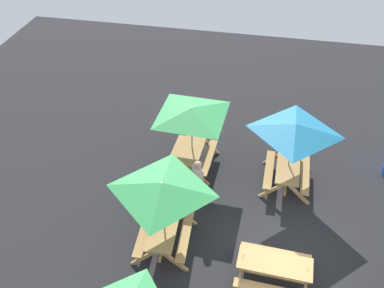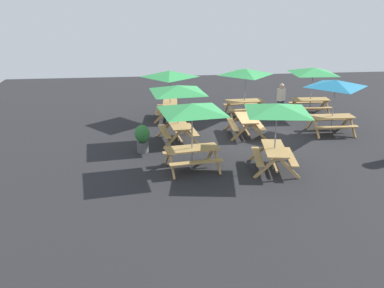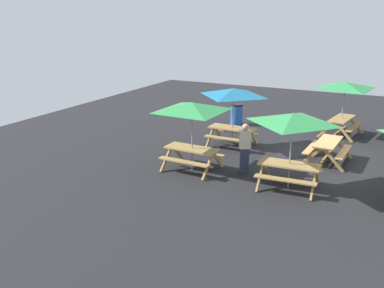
{
  "view_description": "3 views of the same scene",
  "coord_description": "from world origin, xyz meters",
  "views": [
    {
      "loc": [
        0.92,
        6.78,
        9.46
      ],
      "look_at": [
        3.04,
        -3.59,
        0.9
      ],
      "focal_mm": 40.0,
      "sensor_mm": 36.0,
      "label": 1
    },
    {
      "loc": [
        -16.67,
        4.5,
        5.69
      ],
      "look_at": [
        -3.26,
        2.98,
        0.9
      ],
      "focal_mm": 40.0,
      "sensor_mm": 36.0,
      "label": 2
    },
    {
      "loc": [
        15.09,
        2.49,
        5.07
      ],
      "look_at": [
        3.04,
        -3.59,
        0.9
      ],
      "focal_mm": 40.0,
      "sensor_mm": 36.0,
      "label": 3
    }
  ],
  "objects": [
    {
      "name": "picnic_table_4",
      "position": [
        -0.01,
        -3.37,
        1.99
      ],
      "size": [
        2.04,
        2.04,
        2.34
      ],
      "rotation": [
        0.0,
        0.0,
        1.55
      ],
      "color": "tan",
      "rests_on": "ground"
    },
    {
      "name": "picnic_table_7",
      "position": [
        3.11,
        -0.3,
        1.99
      ],
      "size": [
        2.11,
        2.11,
        2.34
      ],
      "rotation": [
        0.0,
        0.0,
        1.63
      ],
      "color": "tan",
      "rests_on": "ground"
    },
    {
      "name": "picnic_table_5",
      "position": [
        0.2,
        0.31,
        0.56
      ],
      "size": [
        1.85,
        1.6,
        0.81
      ],
      "rotation": [
        0.0,
        0.0,
        -0.04
      ],
      "color": "tan",
      "rests_on": "ground"
    },
    {
      "name": "picnic_table_1",
      "position": [
        -3.58,
        0.22,
        1.99
      ],
      "size": [
        2.8,
        2.8,
        2.34
      ],
      "rotation": [
        0.0,
        0.0,
        -0.15
      ],
      "color": "tan",
      "rests_on": "ground"
    },
    {
      "name": "trash_bin_blue",
      "position": [
        -3.33,
        -4.46,
        0.49
      ],
      "size": [
        0.59,
        0.59,
        0.98
      ],
      "color": "blue",
      "rests_on": "ground"
    },
    {
      "name": "picnic_table_2",
      "position": [
        3.04,
        -3.59,
        1.99
      ],
      "size": [
        2.83,
        2.83,
        2.34
      ],
      "rotation": [
        0.0,
        0.0,
        1.53
      ],
      "color": "tan",
      "rests_on": "ground"
    },
    {
      "name": "ground_plane",
      "position": [
        0.0,
        0.0,
        0.0
      ],
      "size": [
        28.15,
        28.15,
        0.0
      ],
      "primitive_type": "plane",
      "color": "#232326",
      "rests_on": "ground"
    },
    {
      "name": "person_standing",
      "position": [
        2.53,
        -1.92,
        0.89
      ],
      "size": [
        0.36,
        0.42,
        1.67
      ],
      "rotation": [
        0.0,
        0.0,
        2.06
      ],
      "color": "#2D334C",
      "rests_on": "ground"
    }
  ]
}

